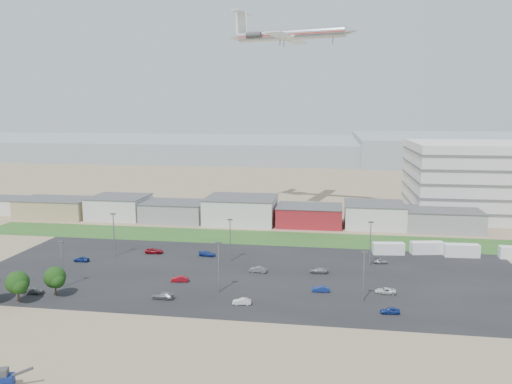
% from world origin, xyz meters
% --- Properties ---
extents(ground, '(700.00, 700.00, 0.00)m').
position_xyz_m(ground, '(0.00, 0.00, 0.00)').
color(ground, '#92795C').
rests_on(ground, ground).
extents(parking_lot, '(120.00, 50.00, 0.01)m').
position_xyz_m(parking_lot, '(5.00, 20.00, 0.01)').
color(parking_lot, black).
rests_on(parking_lot, ground).
extents(grass_strip, '(160.00, 16.00, 0.02)m').
position_xyz_m(grass_strip, '(0.00, 52.00, 0.01)').
color(grass_strip, '#2C541F').
rests_on(grass_strip, ground).
extents(hills_backdrop, '(700.00, 200.00, 9.00)m').
position_xyz_m(hills_backdrop, '(40.00, 315.00, 4.50)').
color(hills_backdrop, gray).
rests_on(hills_backdrop, ground).
extents(building_row, '(170.00, 20.00, 8.00)m').
position_xyz_m(building_row, '(-17.00, 71.00, 4.00)').
color(building_row, silver).
rests_on(building_row, ground).
extents(box_trailer_a, '(7.95, 3.31, 2.90)m').
position_xyz_m(box_trailer_a, '(37.15, 40.57, 1.45)').
color(box_trailer_a, silver).
rests_on(box_trailer_a, ground).
extents(box_trailer_b, '(8.42, 4.03, 3.03)m').
position_xyz_m(box_trailer_b, '(46.76, 42.51, 1.52)').
color(box_trailer_b, silver).
rests_on(box_trailer_b, ground).
extents(box_trailer_c, '(8.46, 3.05, 3.12)m').
position_xyz_m(box_trailer_c, '(54.70, 41.10, 1.56)').
color(box_trailer_c, silver).
rests_on(box_trailer_c, ground).
extents(tree_right, '(4.58, 4.58, 6.87)m').
position_xyz_m(tree_right, '(-34.73, -2.98, 3.44)').
color(tree_right, black).
rests_on(tree_right, ground).
extents(tree_near, '(4.41, 4.41, 6.62)m').
position_xyz_m(tree_near, '(-29.66, 1.14, 3.31)').
color(tree_near, black).
rests_on(tree_near, ground).
extents(lightpole_front_l, '(1.12, 0.47, 9.53)m').
position_xyz_m(lightpole_front_l, '(-30.91, 6.07, 4.77)').
color(lightpole_front_l, slate).
rests_on(lightpole_front_l, ground).
extents(lightpole_front_m, '(1.20, 0.50, 10.18)m').
position_xyz_m(lightpole_front_m, '(1.07, 8.21, 5.09)').
color(lightpole_front_m, slate).
rests_on(lightpole_front_m, ground).
extents(lightpole_front_r, '(1.14, 0.47, 9.65)m').
position_xyz_m(lightpole_front_r, '(29.03, 7.52, 4.83)').
color(lightpole_front_r, slate).
rests_on(lightpole_front_r, ground).
extents(lightpole_back_l, '(1.27, 0.53, 10.78)m').
position_xyz_m(lightpole_back_l, '(-29.95, 28.46, 5.39)').
color(lightpole_back_l, slate).
rests_on(lightpole_back_l, ground).
extents(lightpole_back_m, '(1.20, 0.50, 10.21)m').
position_xyz_m(lightpole_back_m, '(-0.87, 28.82, 5.11)').
color(lightpole_back_m, slate).
rests_on(lightpole_back_m, ground).
extents(lightpole_back_r, '(1.23, 0.51, 10.49)m').
position_xyz_m(lightpole_back_r, '(31.80, 29.94, 5.24)').
color(lightpole_back_r, slate).
rests_on(lightpole_back_r, ground).
extents(airliner, '(51.46, 40.63, 13.47)m').
position_xyz_m(airliner, '(7.77, 90.31, 61.10)').
color(airliner, silver).
extents(parked_car_0, '(4.04, 1.87, 1.12)m').
position_xyz_m(parked_car_0, '(33.63, 12.26, 0.56)').
color(parked_car_0, silver).
rests_on(parked_car_0, ground).
extents(parked_car_1, '(3.59, 1.43, 1.16)m').
position_xyz_m(parked_car_1, '(21.06, 11.28, 0.58)').
color(parked_car_1, navy).
rests_on(parked_car_1, ground).
extents(parked_car_2, '(3.53, 1.72, 1.16)m').
position_xyz_m(parked_car_2, '(33.44, 2.22, 0.58)').
color(parked_car_2, navy).
rests_on(parked_car_2, ground).
extents(parked_car_3, '(4.27, 1.93, 1.21)m').
position_xyz_m(parked_car_3, '(-8.71, 2.91, 0.61)').
color(parked_car_3, '#A5A5AA').
rests_on(parked_car_3, ground).
extents(parked_car_4, '(3.82, 1.71, 1.22)m').
position_xyz_m(parked_car_4, '(-8.40, 12.75, 0.61)').
color(parked_car_4, maroon).
rests_on(parked_car_4, ground).
extents(parked_car_5, '(3.61, 1.51, 1.22)m').
position_xyz_m(parked_car_5, '(-35.82, 22.83, 0.61)').
color(parked_car_5, navy).
rests_on(parked_car_5, ground).
extents(parked_car_6, '(4.32, 2.01, 1.22)m').
position_xyz_m(parked_car_6, '(-7.30, 31.88, 0.61)').
color(parked_car_6, navy).
rests_on(parked_car_6, ground).
extents(parked_car_7, '(4.06, 1.83, 1.29)m').
position_xyz_m(parked_car_7, '(6.98, 21.42, 0.65)').
color(parked_car_7, '#595B5E').
rests_on(parked_car_7, ground).
extents(parked_car_8, '(3.31, 1.60, 1.09)m').
position_xyz_m(parked_car_8, '(34.51, 32.15, 0.54)').
color(parked_car_8, '#A5A5AA').
rests_on(parked_car_8, ground).
extents(parked_car_9, '(4.75, 2.59, 1.26)m').
position_xyz_m(parked_car_9, '(-21.19, 32.25, 0.63)').
color(parked_car_9, maroon).
rests_on(parked_car_9, ground).
extents(parked_car_10, '(4.30, 1.86, 1.23)m').
position_xyz_m(parked_car_10, '(-34.81, 1.75, 0.62)').
color(parked_car_10, '#595B5E').
rests_on(parked_car_10, ground).
extents(parked_car_12, '(4.24, 2.03, 1.19)m').
position_xyz_m(parked_car_12, '(20.26, 22.87, 0.60)').
color(parked_car_12, '#A5A5AA').
rests_on(parked_car_12, ground).
extents(parked_car_13, '(3.59, 1.59, 1.15)m').
position_xyz_m(parked_car_13, '(6.77, 2.46, 0.57)').
color(parked_car_13, silver).
rests_on(parked_car_13, ground).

